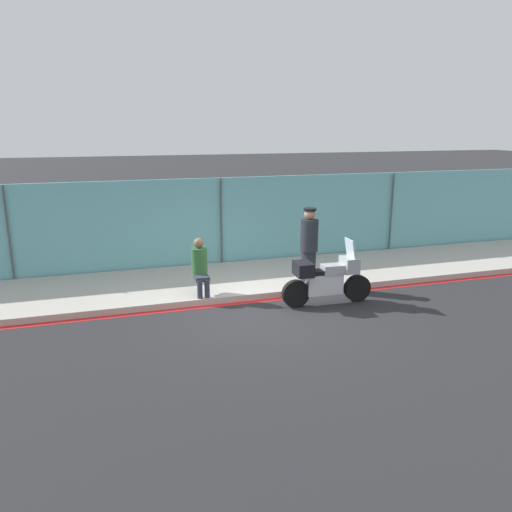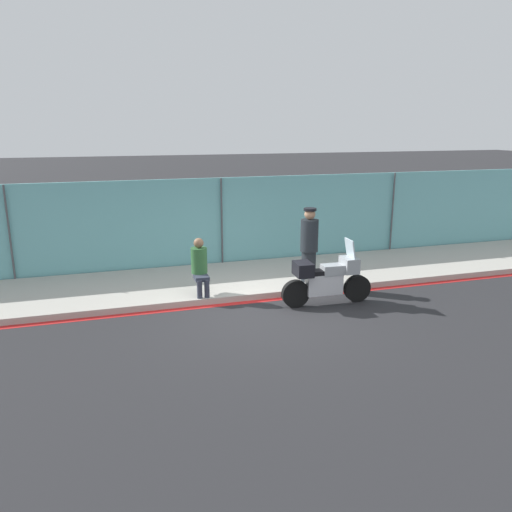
# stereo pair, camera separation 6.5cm
# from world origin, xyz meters

# --- Properties ---
(ground_plane) EXTENTS (120.00, 120.00, 0.00)m
(ground_plane) POSITION_xyz_m (0.00, 0.00, 0.00)
(ground_plane) COLOR #262628
(sidewalk) EXTENTS (40.06, 2.92, 0.15)m
(sidewalk) POSITION_xyz_m (0.00, 2.34, 0.07)
(sidewalk) COLOR #ADA89E
(sidewalk) RESTS_ON ground_plane
(curb_paint_stripe) EXTENTS (40.06, 0.18, 0.01)m
(curb_paint_stripe) POSITION_xyz_m (0.00, 0.79, 0.00)
(curb_paint_stripe) COLOR red
(curb_paint_stripe) RESTS_ON ground_plane
(storefront_fence) EXTENTS (38.05, 0.17, 2.53)m
(storefront_fence) POSITION_xyz_m (0.00, 3.89, 1.26)
(storefront_fence) COLOR #6BB2B7
(storefront_fence) RESTS_ON ground_plane
(motorcycle) EXTENTS (2.11, 0.55, 1.48)m
(motorcycle) POSITION_xyz_m (1.54, 0.17, 0.60)
(motorcycle) COLOR black
(motorcycle) RESTS_ON ground_plane
(officer_standing) EXTENTS (0.43, 0.43, 1.85)m
(officer_standing) POSITION_xyz_m (1.63, 1.41, 1.09)
(officer_standing) COLOR #1E2328
(officer_standing) RESTS_ON sidewalk
(person_seated_on_curb) EXTENTS (0.37, 0.66, 1.29)m
(person_seated_on_curb) POSITION_xyz_m (-1.09, 1.34, 0.86)
(person_seated_on_curb) COLOR #2D3342
(person_seated_on_curb) RESTS_ON sidewalk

